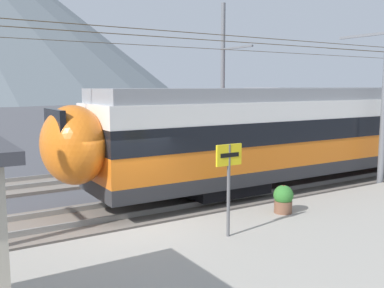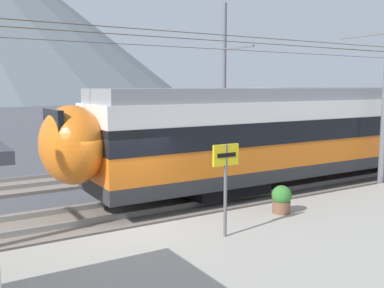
# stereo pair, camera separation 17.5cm
# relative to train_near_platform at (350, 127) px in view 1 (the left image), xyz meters

# --- Properties ---
(ground_plane) EXTENTS (400.00, 400.00, 0.00)m
(ground_plane) POSITION_rel_train_near_platform_xyz_m (-10.71, -1.64, -2.22)
(ground_plane) COLOR #4C4C51
(track_near) EXTENTS (120.00, 3.00, 0.28)m
(track_near) POSITION_rel_train_near_platform_xyz_m (-10.71, 0.00, -2.15)
(track_near) COLOR slate
(track_near) RESTS_ON ground
(track_far) EXTENTS (120.00, 3.00, 0.28)m
(track_far) POSITION_rel_train_near_platform_xyz_m (-10.71, 5.52, -2.15)
(track_far) COLOR slate
(track_far) RESTS_ON ground
(train_near_platform) EXTENTS (25.13, 2.86, 4.27)m
(train_near_platform) POSITION_rel_train_near_platform_xyz_m (0.00, 0.00, 0.00)
(train_near_platform) COLOR #2D2D30
(train_near_platform) RESTS_ON track_near
(catenary_mast_mid) EXTENTS (41.45, 2.33, 7.27)m
(catenary_mast_mid) POSITION_rel_train_near_platform_xyz_m (-0.66, -1.87, 1.63)
(catenary_mast_mid) COLOR slate
(catenary_mast_mid) RESTS_ON ground
(catenary_mast_far_side) EXTENTS (41.45, 2.70, 8.45)m
(catenary_mast_far_side) POSITION_rel_train_near_platform_xyz_m (-0.94, 7.75, 2.16)
(catenary_mast_far_side) COLOR slate
(catenary_mast_far_side) RESTS_ON ground
(platform_sign) EXTENTS (0.70, 0.08, 2.21)m
(platform_sign) POSITION_rel_train_near_platform_xyz_m (-9.37, -4.04, -0.23)
(platform_sign) COLOR #59595B
(platform_sign) RESTS_ON platform_slab
(potted_plant_by_shelter) EXTENTS (0.56, 0.56, 0.79)m
(potted_plant_by_shelter) POSITION_rel_train_near_platform_xyz_m (-6.88, -3.30, -1.43)
(potted_plant_by_shelter) COLOR brown
(potted_plant_by_shelter) RESTS_ON platform_slab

